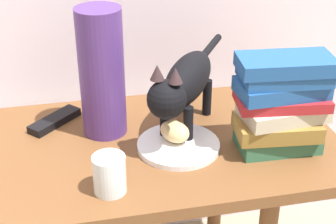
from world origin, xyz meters
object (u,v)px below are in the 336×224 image
at_px(plate, 178,146).
at_px(bread_roll, 175,131).
at_px(tv_remote, 55,121).
at_px(book_stack, 281,103).
at_px(candle_jar, 110,176).
at_px(green_vase, 102,73).
at_px(side_table, 168,170).
at_px(cat, 184,83).

bearing_deg(plate, bread_roll, 112.99).
bearing_deg(tv_remote, book_stack, -66.54).
bearing_deg(bread_roll, tv_remote, 149.42).
distance_m(bread_roll, book_stack, 0.26).
distance_m(book_stack, candle_jar, 0.43).
relative_size(green_vase, tv_remote, 2.14).
height_order(side_table, green_vase, green_vase).
xyz_separation_m(side_table, book_stack, (0.25, -0.08, 0.21)).
height_order(side_table, cat, cat).
bearing_deg(bread_roll, candle_jar, -139.60).
bearing_deg(bread_roll, cat, 59.70).
xyz_separation_m(green_vase, candle_jar, (-0.02, -0.25, -0.12)).
distance_m(side_table, green_vase, 0.30).
height_order(plate, green_vase, green_vase).
relative_size(side_table, green_vase, 2.62).
height_order(plate, book_stack, book_stack).
bearing_deg(green_vase, bread_roll, -33.90).
xyz_separation_m(bread_roll, green_vase, (-0.16, 0.11, 0.12)).
relative_size(bread_roll, green_vase, 0.25).
height_order(bread_roll, cat, cat).
relative_size(plate, candle_jar, 2.34).
height_order(plate, candle_jar, candle_jar).
distance_m(side_table, bread_roll, 0.13).
height_order(book_stack, tv_remote, book_stack).
distance_m(book_stack, tv_remote, 0.58).
bearing_deg(plate, side_table, 113.99).
bearing_deg(book_stack, cat, 148.82).
xyz_separation_m(bread_roll, tv_remote, (-0.28, 0.17, -0.03)).
distance_m(side_table, plate, 0.10).
distance_m(bread_roll, candle_jar, 0.23).
height_order(book_stack, candle_jar, book_stack).
relative_size(plate, bread_roll, 2.49).
relative_size(green_vase, candle_jar, 3.78).
relative_size(book_stack, candle_jar, 2.75).
height_order(green_vase, tv_remote, green_vase).
bearing_deg(candle_jar, side_table, 46.77).
xyz_separation_m(side_table, tv_remote, (-0.27, 0.14, 0.10)).
bearing_deg(bread_roll, plate, -67.01).
height_order(side_table, tv_remote, tv_remote).
distance_m(bread_roll, cat, 0.12).
bearing_deg(cat, side_table, -141.14).
bearing_deg(cat, candle_jar, -134.88).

